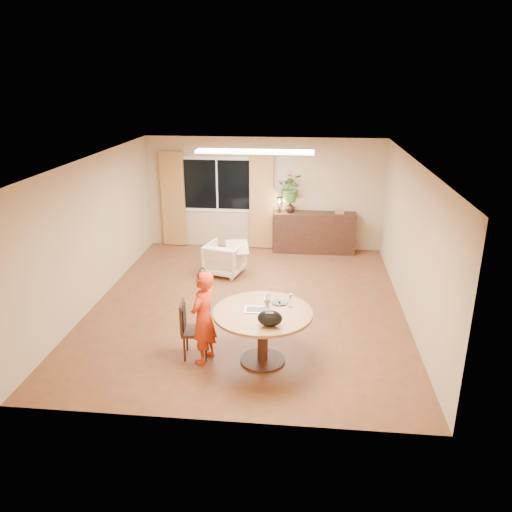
{
  "coord_description": "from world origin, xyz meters",
  "views": [
    {
      "loc": [
        0.98,
        -8.13,
        3.9
      ],
      "look_at": [
        0.17,
        -0.2,
        1.01
      ],
      "focal_mm": 35.0,
      "sensor_mm": 36.0,
      "label": 1
    }
  ],
  "objects_px": {
    "child": "(203,317)",
    "sideboard": "(314,232)",
    "armchair": "(225,259)",
    "dining_table": "(263,322)",
    "dining_chair": "(196,329)"
  },
  "relations": [
    {
      "from": "child",
      "to": "sideboard",
      "type": "height_order",
      "value": "child"
    },
    {
      "from": "sideboard",
      "to": "armchair",
      "type": "bearing_deg",
      "value": -139.36
    },
    {
      "from": "child",
      "to": "dining_table",
      "type": "bearing_deg",
      "value": 113.07
    },
    {
      "from": "armchair",
      "to": "dining_table",
      "type": "bearing_deg",
      "value": 122.63
    },
    {
      "from": "dining_table",
      "to": "sideboard",
      "type": "xyz_separation_m",
      "value": [
        0.76,
        4.88,
        -0.16
      ]
    },
    {
      "from": "dining_table",
      "to": "dining_chair",
      "type": "relative_size",
      "value": 1.62
    },
    {
      "from": "dining_table",
      "to": "dining_chair",
      "type": "bearing_deg",
      "value": 176.72
    },
    {
      "from": "armchair",
      "to": "sideboard",
      "type": "height_order",
      "value": "sideboard"
    },
    {
      "from": "child",
      "to": "armchair",
      "type": "bearing_deg",
      "value": -156.68
    },
    {
      "from": "dining_chair",
      "to": "armchair",
      "type": "xyz_separation_m",
      "value": [
        -0.1,
        3.24,
        -0.1
      ]
    },
    {
      "from": "child",
      "to": "armchair",
      "type": "relative_size",
      "value": 1.87
    },
    {
      "from": "dining_table",
      "to": "sideboard",
      "type": "height_order",
      "value": "sideboard"
    },
    {
      "from": "dining_chair",
      "to": "child",
      "type": "bearing_deg",
      "value": -44.04
    },
    {
      "from": "dining_chair",
      "to": "sideboard",
      "type": "bearing_deg",
      "value": 63.5
    },
    {
      "from": "dining_chair",
      "to": "armchair",
      "type": "bearing_deg",
      "value": 85.14
    }
  ]
}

